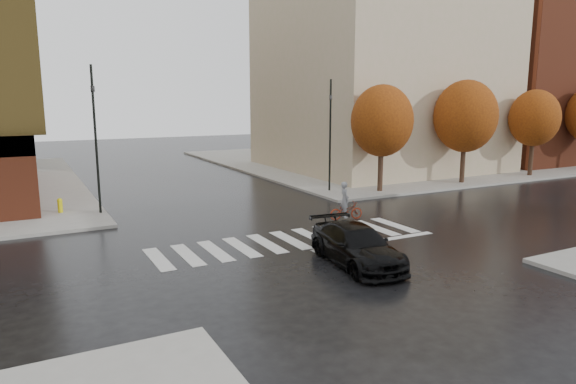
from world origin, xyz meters
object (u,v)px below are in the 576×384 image
at_px(traffic_light_nw, 95,130).
at_px(fire_hydrant, 60,205).
at_px(cyclist, 346,207).
at_px(sedan, 357,245).
at_px(traffic_light_ne, 330,129).

distance_m(traffic_light_nw, fire_hydrant, 4.26).
bearing_deg(cyclist, sedan, 161.79).
height_order(cyclist, traffic_light_ne, traffic_light_ne).
distance_m(sedan, traffic_light_ne, 14.44).
relative_size(traffic_light_ne, fire_hydrant, 9.32).
bearing_deg(cyclist, traffic_light_ne, -13.53).
xyz_separation_m(sedan, fire_hydrant, (-8.67, 13.36, -0.14)).
xyz_separation_m(cyclist, fire_hydrant, (-12.18, 7.50, -0.09)).
height_order(cyclist, traffic_light_nw, traffic_light_nw).
bearing_deg(cyclist, traffic_light_nw, 70.71).
distance_m(sedan, fire_hydrant, 15.93).
distance_m(traffic_light_ne, fire_hydrant, 15.79).
distance_m(cyclist, traffic_light_nw, 12.80).
bearing_deg(sedan, traffic_light_ne, 68.24).
bearing_deg(cyclist, fire_hydrant, 71.09).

